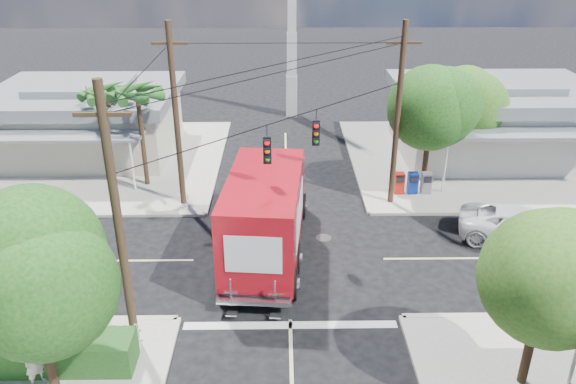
{
  "coord_description": "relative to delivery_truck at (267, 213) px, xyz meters",
  "views": [
    {
      "loc": [
        -0.29,
        -20.09,
        12.66
      ],
      "look_at": [
        0.0,
        2.0,
        2.2
      ],
      "focal_mm": 35.0,
      "sensor_mm": 36.0,
      "label": 1
    }
  ],
  "objects": [
    {
      "name": "tree_ne_back",
      "position": [
        10.72,
        8.48,
        2.2
      ],
      "size": [
        3.77,
        3.66,
        5.82
      ],
      "color": "#422D1C",
      "rests_on": "sidewalk_ne"
    },
    {
      "name": "tree_ne_front",
      "position": [
        8.12,
        6.28,
        2.78
      ],
      "size": [
        4.21,
        4.14,
        6.66
      ],
      "color": "#422D1C",
      "rests_on": "sidewalk_ne"
    },
    {
      "name": "radio_tower",
      "position": [
        1.41,
        19.52,
        3.66
      ],
      "size": [
        0.8,
        0.8,
        17.0
      ],
      "color": "silver",
      "rests_on": "ground"
    },
    {
      "name": "building_ne",
      "position": [
        13.41,
        11.48,
        0.33
      ],
      "size": [
        11.8,
        10.2,
        4.5
      ],
      "color": "beige",
      "rests_on": "sidewalk_ne"
    },
    {
      "name": "palm_nw_back",
      "position": [
        -8.59,
        8.52,
        2.69
      ],
      "size": [
        3.01,
        3.08,
        5.19
      ],
      "color": "#422D1C",
      "rests_on": "sidewalk_nw"
    },
    {
      "name": "parked_car",
      "position": [
        11.24,
        0.87,
        -1.22
      ],
      "size": [
        5.99,
        4.14,
        1.52
      ],
      "primitive_type": "imported",
      "rotation": [
        0.0,
        0.0,
        1.25
      ],
      "color": "silver",
      "rests_on": "ground"
    },
    {
      "name": "sidewalk_nw",
      "position": [
        -9.97,
        10.4,
        -1.92
      ],
      "size": [
        14.12,
        14.12,
        0.14
      ],
      "color": "#A09B91",
      "rests_on": "ground"
    },
    {
      "name": "picket_fence",
      "position": [
        -6.89,
        -6.08,
        -1.3
      ],
      "size": [
        5.94,
        0.06,
        1.0
      ],
      "color": "silver",
      "rests_on": "sidewalk_sw"
    },
    {
      "name": "vending_boxes",
      "position": [
        7.41,
        5.72,
        -1.3
      ],
      "size": [
        1.9,
        0.5,
        1.1
      ],
      "color": "#B71B0F",
      "rests_on": "sidewalk_ne"
    },
    {
      "name": "tree_sw_front",
      "position": [
        -6.08,
        -8.02,
        2.35
      ],
      "size": [
        3.88,
        3.78,
        6.03
      ],
      "color": "#422D1C",
      "rests_on": "sidewalk_sw"
    },
    {
      "name": "utility_poles",
      "position": [
        -0.68,
        1.12,
        2.69
      ],
      "size": [
        12.0,
        10.68,
        9.0
      ],
      "color": "#473321",
      "rests_on": "ground"
    },
    {
      "name": "palm_nw_front",
      "position": [
        -6.59,
        7.02,
        3.06
      ],
      "size": [
        3.01,
        3.08,
        5.59
      ],
      "color": "#422D1C",
      "rests_on": "sidewalk_nw"
    },
    {
      "name": "sidewalk_ne",
      "position": [
        11.79,
        10.4,
        -1.92
      ],
      "size": [
        14.12,
        14.12,
        0.14
      ],
      "color": "#A09B91",
      "rests_on": "ground"
    },
    {
      "name": "tree_se",
      "position": [
        7.92,
        -7.72,
        2.06
      ],
      "size": [
        3.67,
        3.54,
        5.62
      ],
      "color": "#422D1C",
      "rests_on": "sidewalk_se"
    },
    {
      "name": "pedestrian",
      "position": [
        -6.74,
        -7.6,
        -0.91
      ],
      "size": [
        0.73,
        0.82,
        1.87
      ],
      "primitive_type": "imported",
      "rotation": [
        0.0,
        0.0,
        1.06
      ],
      "color": "beige",
      "rests_on": "sidewalk_sw"
    },
    {
      "name": "road_markings",
      "position": [
        0.91,
        -1.95,
        -1.98
      ],
      "size": [
        32.0,
        32.0,
        0.01
      ],
      "color": "beige",
      "rests_on": "ground"
    },
    {
      "name": "delivery_truck",
      "position": [
        0.0,
        0.0,
        0.0
      ],
      "size": [
        3.6,
        9.24,
        3.91
      ],
      "color": "black",
      "rests_on": "ground"
    },
    {
      "name": "building_nw",
      "position": [
        -11.09,
        11.98,
        0.24
      ],
      "size": [
        10.8,
        10.2,
        4.3
      ],
      "color": "beige",
      "rests_on": "sidewalk_nw"
    },
    {
      "name": "hedge_sw",
      "position": [
        -7.09,
        -6.88,
        -1.3
      ],
      "size": [
        6.2,
        1.2,
        1.1
      ],
      "primitive_type": "cube",
      "color": "#174117",
      "rests_on": "sidewalk_sw"
    },
    {
      "name": "ground",
      "position": [
        0.91,
        -0.48,
        -1.99
      ],
      "size": [
        120.0,
        120.0,
        0.0
      ],
      "primitive_type": "plane",
      "color": "black",
      "rests_on": "ground"
    }
  ]
}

